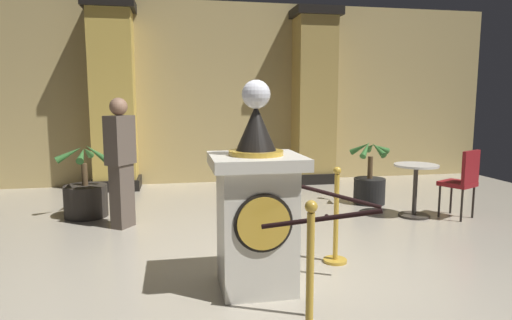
{
  "coord_description": "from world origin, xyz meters",
  "views": [
    {
      "loc": [
        -0.86,
        -3.89,
        1.63
      ],
      "look_at": [
        -0.17,
        -0.27,
        1.13
      ],
      "focal_mm": 30.78,
      "sensor_mm": 36.0,
      "label": 1
    }
  ],
  "objects_px": {
    "potted_palm_right": "(370,184)",
    "cafe_chair_red": "(463,178)",
    "stanchion_far": "(336,230)",
    "cafe_table": "(415,183)",
    "stanchion_near": "(310,303)",
    "potted_palm_left": "(86,197)",
    "pedestal_clock": "(256,208)",
    "bystander_guest": "(121,160)"
  },
  "relations": [
    {
      "from": "stanchion_far",
      "to": "bystander_guest",
      "type": "xyz_separation_m",
      "value": [
        -2.25,
        1.69,
        0.55
      ]
    },
    {
      "from": "stanchion_near",
      "to": "potted_palm_left",
      "type": "bearing_deg",
      "value": 118.02
    },
    {
      "from": "bystander_guest",
      "to": "potted_palm_left",
      "type": "bearing_deg",
      "value": 131.69
    },
    {
      "from": "stanchion_far",
      "to": "stanchion_near",
      "type": "bearing_deg",
      "value": -116.53
    },
    {
      "from": "potted_palm_left",
      "to": "bystander_guest",
      "type": "distance_m",
      "value": 1.04
    },
    {
      "from": "stanchion_near",
      "to": "cafe_table",
      "type": "distance_m",
      "value": 3.9
    },
    {
      "from": "stanchion_far",
      "to": "cafe_table",
      "type": "bearing_deg",
      "value": 40.12
    },
    {
      "from": "potted_palm_right",
      "to": "cafe_chair_red",
      "type": "relative_size",
      "value": 1.08
    },
    {
      "from": "potted_palm_right",
      "to": "cafe_chair_red",
      "type": "height_order",
      "value": "potted_palm_right"
    },
    {
      "from": "pedestal_clock",
      "to": "bystander_guest",
      "type": "relative_size",
      "value": 1.08
    },
    {
      "from": "pedestal_clock",
      "to": "cafe_chair_red",
      "type": "distance_m",
      "value": 3.64
    },
    {
      "from": "cafe_chair_red",
      "to": "bystander_guest",
      "type": "bearing_deg",
      "value": 174.39
    },
    {
      "from": "stanchion_near",
      "to": "stanchion_far",
      "type": "relative_size",
      "value": 1.04
    },
    {
      "from": "stanchion_near",
      "to": "cafe_chair_red",
      "type": "distance_m",
      "value": 4.16
    },
    {
      "from": "potted_palm_left",
      "to": "bystander_guest",
      "type": "relative_size",
      "value": 0.63
    },
    {
      "from": "potted_palm_right",
      "to": "cafe_chair_red",
      "type": "distance_m",
      "value": 1.41
    },
    {
      "from": "stanchion_near",
      "to": "bystander_guest",
      "type": "height_order",
      "value": "bystander_guest"
    },
    {
      "from": "bystander_guest",
      "to": "cafe_table",
      "type": "height_order",
      "value": "bystander_guest"
    },
    {
      "from": "potted_palm_right",
      "to": "cafe_chair_red",
      "type": "xyz_separation_m",
      "value": [
        0.86,
        -1.09,
        0.27
      ]
    },
    {
      "from": "stanchion_far",
      "to": "potted_palm_left",
      "type": "height_order",
      "value": "potted_palm_left"
    },
    {
      "from": "pedestal_clock",
      "to": "potted_palm_right",
      "type": "bearing_deg",
      "value": 49.53
    },
    {
      "from": "pedestal_clock",
      "to": "cafe_table",
      "type": "bearing_deg",
      "value": 35.8
    },
    {
      "from": "pedestal_clock",
      "to": "cafe_chair_red",
      "type": "bearing_deg",
      "value": 27.6
    },
    {
      "from": "potted_palm_left",
      "to": "cafe_table",
      "type": "bearing_deg",
      "value": -10.8
    },
    {
      "from": "stanchion_near",
      "to": "cafe_table",
      "type": "relative_size",
      "value": 1.37
    },
    {
      "from": "stanchion_near",
      "to": "cafe_chair_red",
      "type": "bearing_deg",
      "value": 41.99
    },
    {
      "from": "potted_palm_left",
      "to": "cafe_chair_red",
      "type": "height_order",
      "value": "potted_palm_left"
    },
    {
      "from": "potted_palm_right",
      "to": "cafe_chair_red",
      "type": "bearing_deg",
      "value": -51.76
    },
    {
      "from": "stanchion_near",
      "to": "cafe_table",
      "type": "height_order",
      "value": "stanchion_near"
    },
    {
      "from": "stanchion_near",
      "to": "potted_palm_left",
      "type": "distance_m",
      "value": 4.38
    },
    {
      "from": "stanchion_near",
      "to": "cafe_chair_red",
      "type": "relative_size",
      "value": 1.07
    },
    {
      "from": "stanchion_near",
      "to": "bystander_guest",
      "type": "distance_m",
      "value": 3.59
    },
    {
      "from": "pedestal_clock",
      "to": "cafe_chair_red",
      "type": "height_order",
      "value": "pedestal_clock"
    },
    {
      "from": "pedestal_clock",
      "to": "potted_palm_right",
      "type": "relative_size",
      "value": 1.73
    },
    {
      "from": "pedestal_clock",
      "to": "bystander_guest",
      "type": "xyz_separation_m",
      "value": [
        -1.35,
        2.13,
        0.17
      ]
    },
    {
      "from": "stanchion_far",
      "to": "bystander_guest",
      "type": "distance_m",
      "value": 2.87
    },
    {
      "from": "pedestal_clock",
      "to": "cafe_table",
      "type": "distance_m",
      "value": 3.26
    },
    {
      "from": "stanchion_far",
      "to": "bystander_guest",
      "type": "relative_size",
      "value": 0.59
    },
    {
      "from": "pedestal_clock",
      "to": "potted_palm_right",
      "type": "height_order",
      "value": "pedestal_clock"
    },
    {
      "from": "stanchion_far",
      "to": "cafe_table",
      "type": "distance_m",
      "value": 2.27
    },
    {
      "from": "cafe_chair_red",
      "to": "stanchion_far",
      "type": "bearing_deg",
      "value": -151.79
    },
    {
      "from": "pedestal_clock",
      "to": "cafe_table",
      "type": "height_order",
      "value": "pedestal_clock"
    }
  ]
}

